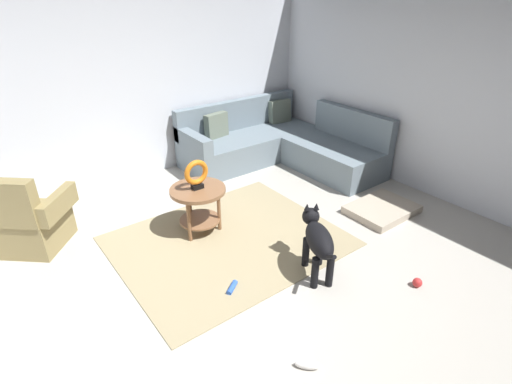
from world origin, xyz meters
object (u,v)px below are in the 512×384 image
Objects in this scene: side_table at (198,199)px; dog_toy_rope at (232,288)px; sectional_couch at (279,145)px; dog at (318,240)px; dog_bed_mat at (382,209)px; dog_toy_bone at (307,365)px; dog_toy_ball at (417,282)px; armchair at (27,221)px; torus_sculpture at (196,174)px.

dog_toy_rope is at bearing -104.67° from side_table.
sectional_couch reaches higher than dog_toy_rope.
side_table is 1.40m from dog.
dog_toy_bone is (-2.27, -1.06, -0.01)m from dog_bed_mat.
sectional_couch is at bearing 89.84° from dog_bed_mat.
dog_toy_rope is at bearing -178.87° from dog_bed_mat.
dog_toy_rope is at bearing 144.38° from dog_toy_ball.
armchair reaches higher than dog_toy_bone.
sectional_couch is 6.90× the size of torus_sculpture.
armchair reaches higher than dog_toy_ball.
armchair reaches higher than side_table.
side_table reaches higher than dog_bed_mat.
armchair is at bearing 113.74° from dog_toy_bone.
dog is 4.28× the size of dog_toy_bone.
dog_toy_rope is 0.93× the size of dog_toy_bone.
dog_bed_mat is 2.51m from dog_toy_bone.
dog_bed_mat is 1.34m from dog_toy_ball.
dog_bed_mat is at bearing 40.93° from dog.
dog reaches higher than dog_bed_mat.
dog reaches higher than dog_toy_ball.
dog_toy_rope is at bearing -138.43° from sectional_couch.
dog is 1.16m from dog_toy_bone.
dog_bed_mat is at bearing -26.49° from torus_sculpture.
sectional_couch is 3.78m from dog_toy_bone.
dog_bed_mat is 9.23× the size of dog_toy_ball.
dog_toy_ball is (1.11, -2.01, -0.37)m from side_table.
dog is at bearing 130.14° from dog_toy_ball.
sectional_couch is 2.92× the size of dog.
dog_toy_bone is at bearing -127.17° from sectional_couch.
dog_bed_mat is (1.97, -0.98, -0.67)m from torus_sculpture.
dog_toy_bone is (-1.42, -0.03, -0.01)m from dog_toy_ball.
dog_bed_mat reaches higher than dog_toy_ball.
sectional_couch is at bearing 85.68° from dog.
sectional_couch is at bearing 52.83° from dog_toy_bone.
torus_sculpture reaches higher than dog_toy_rope.
side_table is 1.13m from dog_toy_rope.
dog_bed_mat is 4.44× the size of dog_toy_bone.
dog_bed_mat is at bearing 50.58° from dog_toy_ball.
torus_sculpture is at bearing 14.36° from armchair.
dog_toy_rope is (-1.38, 0.99, -0.02)m from dog_toy_ball.
dog_bed_mat reaches higher than dog_toy_rope.
dog_toy_ball is at bearing -129.42° from dog_bed_mat.
torus_sculpture reaches higher than dog_toy_ball.
dog is at bearing -68.47° from torus_sculpture.
sectional_couch reaches higher than torus_sculpture.
armchair is 3.06× the size of torus_sculpture.
dog_toy_rope is 1.02m from dog_toy_bone.
dog_toy_rope is at bearing 87.81° from dog_toy_bone.
torus_sculpture is 1.44m from dog.
dog reaches higher than dog_toy_rope.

